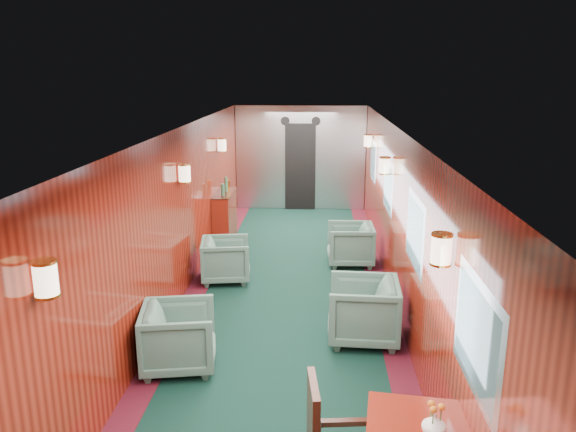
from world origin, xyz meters
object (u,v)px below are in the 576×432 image
object	(u,v)px
armchair_left_far	(226,260)
armchair_right_near	(363,311)
armchair_left_near	(179,337)
armchair_right_far	(350,244)
credenza	(225,216)

from	to	relation	value
armchair_left_far	armchair_right_near	world-z (taller)	armchair_right_near
armchair_left_near	armchair_right_near	world-z (taller)	armchair_right_near
armchair_right_far	armchair_left_near	bearing A→B (deg)	-31.60
armchair_left_near	armchair_right_far	distance (m)	4.05
armchair_left_near	credenza	bearing A→B (deg)	-6.32
armchair_left_far	armchair_right_far	distance (m)	2.13
armchair_left_far	armchair_right_near	bearing A→B (deg)	-142.24
credenza	armchair_right_near	distance (m)	4.60
credenza	armchair_left_near	world-z (taller)	credenza
armchair_left_near	armchair_right_far	bearing A→B (deg)	-39.84
credenza	armchair_right_near	size ratio (longest dim) A/B	1.46
armchair_left_near	armchair_right_far	xyz separation A→B (m)	(2.03, 3.50, -0.01)
armchair_right_far	armchair_left_far	bearing A→B (deg)	-67.62
credenza	armchair_left_near	xyz separation A→B (m)	(0.28, -4.72, -0.12)
credenza	armchair_right_near	bearing A→B (deg)	-59.68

